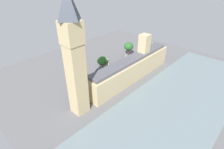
{
  "coord_description": "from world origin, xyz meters",
  "views": [
    {
      "loc": [
        -58.14,
        77.61,
        58.99
      ],
      "look_at": [
        1.0,
        13.98,
        7.35
      ],
      "focal_mm": 28.79,
      "sensor_mm": 36.0,
      "label": 1
    }
  ],
  "objects_px": {
    "car_dark_green_by_river_gate": "(133,60)",
    "plane_tree_leading": "(129,46)",
    "parliament_building": "(132,67)",
    "plane_tree_far_end": "(102,61)",
    "street_lamp_kerbside": "(108,61)",
    "pedestrian_opposite_hall": "(137,65)",
    "clock_tower": "(74,55)",
    "car_white_trailing": "(100,78)",
    "double_decker_bus_under_trees": "(121,67)"
  },
  "relations": [
    {
      "from": "parliament_building",
      "to": "clock_tower",
      "type": "distance_m",
      "value": 46.24
    },
    {
      "from": "car_white_trailing",
      "to": "street_lamp_kerbside",
      "type": "height_order",
      "value": "street_lamp_kerbside"
    },
    {
      "from": "double_decker_bus_under_trees",
      "to": "plane_tree_far_end",
      "type": "xyz_separation_m",
      "value": [
        9.87,
        6.94,
        3.77
      ]
    },
    {
      "from": "street_lamp_kerbside",
      "to": "pedestrian_opposite_hall",
      "type": "bearing_deg",
      "value": -130.62
    },
    {
      "from": "double_decker_bus_under_trees",
      "to": "plane_tree_leading",
      "type": "distance_m",
      "value": 25.47
    },
    {
      "from": "parliament_building",
      "to": "plane_tree_leading",
      "type": "bearing_deg",
      "value": -47.64
    },
    {
      "from": "plane_tree_leading",
      "to": "car_dark_green_by_river_gate",
      "type": "bearing_deg",
      "value": 147.89
    },
    {
      "from": "clock_tower",
      "to": "pedestrian_opposite_hall",
      "type": "bearing_deg",
      "value": -82.79
    },
    {
      "from": "parliament_building",
      "to": "clock_tower",
      "type": "height_order",
      "value": "clock_tower"
    },
    {
      "from": "parliament_building",
      "to": "plane_tree_leading",
      "type": "height_order",
      "value": "parliament_building"
    },
    {
      "from": "plane_tree_far_end",
      "to": "plane_tree_leading",
      "type": "bearing_deg",
      "value": -87.49
    },
    {
      "from": "clock_tower",
      "to": "pedestrian_opposite_hall",
      "type": "relative_size",
      "value": 34.78
    },
    {
      "from": "plane_tree_far_end",
      "to": "car_dark_green_by_river_gate",
      "type": "bearing_deg",
      "value": -107.75
    },
    {
      "from": "car_white_trailing",
      "to": "plane_tree_leading",
      "type": "bearing_deg",
      "value": -73.87
    },
    {
      "from": "double_decker_bus_under_trees",
      "to": "plane_tree_far_end",
      "type": "height_order",
      "value": "plane_tree_far_end"
    },
    {
      "from": "car_white_trailing",
      "to": "parliament_building",
      "type": "bearing_deg",
      "value": -128.35
    },
    {
      "from": "double_decker_bus_under_trees",
      "to": "car_white_trailing",
      "type": "distance_m",
      "value": 16.72
    },
    {
      "from": "plane_tree_far_end",
      "to": "street_lamp_kerbside",
      "type": "relative_size",
      "value": 1.43
    },
    {
      "from": "pedestrian_opposite_hall",
      "to": "street_lamp_kerbside",
      "type": "bearing_deg",
      "value": -16.12
    },
    {
      "from": "car_white_trailing",
      "to": "plane_tree_far_end",
      "type": "relative_size",
      "value": 0.51
    },
    {
      "from": "car_white_trailing",
      "to": "plane_tree_leading",
      "type": "relative_size",
      "value": 0.44
    },
    {
      "from": "pedestrian_opposite_hall",
      "to": "parliament_building",
      "type": "bearing_deg",
      "value": 48.46
    },
    {
      "from": "car_white_trailing",
      "to": "plane_tree_far_end",
      "type": "height_order",
      "value": "plane_tree_far_end"
    },
    {
      "from": "pedestrian_opposite_hall",
      "to": "plane_tree_far_end",
      "type": "height_order",
      "value": "plane_tree_far_end"
    },
    {
      "from": "car_dark_green_by_river_gate",
      "to": "clock_tower",
      "type": "bearing_deg",
      "value": 104.49
    },
    {
      "from": "clock_tower",
      "to": "street_lamp_kerbside",
      "type": "bearing_deg",
      "value": -62.83
    },
    {
      "from": "car_dark_green_by_river_gate",
      "to": "plane_tree_leading",
      "type": "relative_size",
      "value": 0.43
    },
    {
      "from": "car_dark_green_by_river_gate",
      "to": "plane_tree_leading",
      "type": "distance_m",
      "value": 12.5
    },
    {
      "from": "clock_tower",
      "to": "pedestrian_opposite_hall",
      "type": "xyz_separation_m",
      "value": [
        7.11,
        -56.21,
        -28.12
      ]
    },
    {
      "from": "parliament_building",
      "to": "pedestrian_opposite_hall",
      "type": "bearing_deg",
      "value": -66.04
    },
    {
      "from": "double_decker_bus_under_trees",
      "to": "street_lamp_kerbside",
      "type": "distance_m",
      "value": 10.17
    },
    {
      "from": "clock_tower",
      "to": "car_white_trailing",
      "type": "bearing_deg",
      "value": -62.17
    },
    {
      "from": "street_lamp_kerbside",
      "to": "clock_tower",
      "type": "bearing_deg",
      "value": 117.17
    },
    {
      "from": "plane_tree_leading",
      "to": "street_lamp_kerbside",
      "type": "distance_m",
      "value": 24.69
    },
    {
      "from": "double_decker_bus_under_trees",
      "to": "plane_tree_leading",
      "type": "xyz_separation_m",
      "value": [
        11.15,
        -22.33,
        5.08
      ]
    },
    {
      "from": "parliament_building",
      "to": "car_white_trailing",
      "type": "relative_size",
      "value": 13.87
    },
    {
      "from": "double_decker_bus_under_trees",
      "to": "plane_tree_far_end",
      "type": "bearing_deg",
      "value": 38.11
    },
    {
      "from": "clock_tower",
      "to": "car_white_trailing",
      "type": "xyz_separation_m",
      "value": [
        13.76,
        -26.08,
        -27.95
      ]
    },
    {
      "from": "plane_tree_leading",
      "to": "pedestrian_opposite_hall",
      "type": "bearing_deg",
      "value": 150.21
    },
    {
      "from": "clock_tower",
      "to": "plane_tree_far_end",
      "type": "bearing_deg",
      "value": -59.62
    },
    {
      "from": "pedestrian_opposite_hall",
      "to": "plane_tree_leading",
      "type": "xyz_separation_m",
      "value": [
        15.0,
        -8.59,
        6.99
      ]
    },
    {
      "from": "pedestrian_opposite_hall",
      "to": "plane_tree_leading",
      "type": "relative_size",
      "value": 0.15
    },
    {
      "from": "car_dark_green_by_river_gate",
      "to": "pedestrian_opposite_hall",
      "type": "distance_m",
      "value": 6.83
    },
    {
      "from": "street_lamp_kerbside",
      "to": "car_dark_green_by_river_gate",
      "type": "bearing_deg",
      "value": -111.61
    },
    {
      "from": "clock_tower",
      "to": "pedestrian_opposite_hall",
      "type": "distance_m",
      "value": 63.25
    },
    {
      "from": "plane_tree_far_end",
      "to": "street_lamp_kerbside",
      "type": "distance_m",
      "value": 5.17
    },
    {
      "from": "car_dark_green_by_river_gate",
      "to": "street_lamp_kerbside",
      "type": "bearing_deg",
      "value": 70.28
    },
    {
      "from": "pedestrian_opposite_hall",
      "to": "plane_tree_far_end",
      "type": "relative_size",
      "value": 0.17
    },
    {
      "from": "parliament_building",
      "to": "street_lamp_kerbside",
      "type": "xyz_separation_m",
      "value": [
        20.42,
        0.52,
        -2.66
      ]
    },
    {
      "from": "double_decker_bus_under_trees",
      "to": "plane_tree_leading",
      "type": "relative_size",
      "value": 0.99
    }
  ]
}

